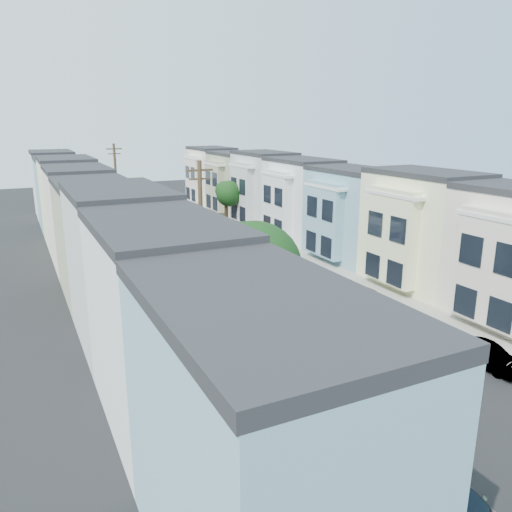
% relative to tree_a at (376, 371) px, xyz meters
% --- Properties ---
extents(ground, '(160.00, 160.00, 0.00)m').
position_rel_tree_a_xyz_m(ground, '(6.30, 14.28, -4.56)').
color(ground, black).
rests_on(ground, ground).
extents(road_slab, '(12.00, 70.00, 0.02)m').
position_rel_tree_a_xyz_m(road_slab, '(6.30, 29.28, -4.55)').
color(road_slab, black).
rests_on(road_slab, ground).
extents(curb_left, '(0.30, 70.00, 0.15)m').
position_rel_tree_a_xyz_m(curb_left, '(0.25, 29.28, -4.48)').
color(curb_left, gray).
rests_on(curb_left, ground).
extents(curb_right, '(0.30, 70.00, 0.15)m').
position_rel_tree_a_xyz_m(curb_right, '(12.35, 29.28, -4.48)').
color(curb_right, gray).
rests_on(curb_right, ground).
extents(sidewalk_left, '(2.60, 70.00, 0.15)m').
position_rel_tree_a_xyz_m(sidewalk_left, '(-1.05, 29.28, -4.48)').
color(sidewalk_left, gray).
rests_on(sidewalk_left, ground).
extents(sidewalk_right, '(2.60, 70.00, 0.15)m').
position_rel_tree_a_xyz_m(sidewalk_right, '(13.65, 29.28, -4.48)').
color(sidewalk_right, gray).
rests_on(sidewalk_right, ground).
extents(centerline, '(0.12, 70.00, 0.01)m').
position_rel_tree_a_xyz_m(centerline, '(6.30, 29.28, -4.56)').
color(centerline, gold).
rests_on(centerline, ground).
extents(townhouse_row_left, '(5.00, 70.00, 8.50)m').
position_rel_tree_a_xyz_m(townhouse_row_left, '(-4.85, 29.28, -4.56)').
color(townhouse_row_left, '#80AFC2').
rests_on(townhouse_row_left, ground).
extents(townhouse_row_right, '(5.00, 70.00, 8.50)m').
position_rel_tree_a_xyz_m(townhouse_row_right, '(17.45, 29.28, -4.56)').
color(townhouse_row_right, '#80AFC2').
rests_on(townhouse_row_right, ground).
extents(tree_a, '(4.26, 4.26, 6.71)m').
position_rel_tree_a_xyz_m(tree_a, '(0.00, 0.00, 0.00)').
color(tree_a, black).
rests_on(tree_a, ground).
extents(tree_b, '(4.70, 4.70, 7.83)m').
position_rel_tree_a_xyz_m(tree_b, '(0.00, 9.22, 0.89)').
color(tree_b, black).
rests_on(tree_b, ground).
extents(tree_c, '(4.15, 4.15, 6.50)m').
position_rel_tree_a_xyz_m(tree_c, '(-0.00, 21.23, -0.16)').
color(tree_c, black).
rests_on(tree_c, ground).
extents(tree_d, '(4.70, 4.70, 7.45)m').
position_rel_tree_a_xyz_m(tree_d, '(0.00, 32.98, 0.52)').
color(tree_d, black).
rests_on(tree_d, ground).
extents(tree_e, '(4.37, 4.37, 6.68)m').
position_rel_tree_a_xyz_m(tree_e, '(0.00, 47.17, -0.08)').
color(tree_e, black).
rests_on(tree_e, ground).
extents(tree_far_r, '(3.10, 3.10, 5.56)m').
position_rel_tree_a_xyz_m(tree_far_r, '(13.20, 43.41, -0.60)').
color(tree_far_r, black).
rests_on(tree_far_r, ground).
extents(utility_pole_near, '(1.60, 0.26, 10.00)m').
position_rel_tree_a_xyz_m(utility_pole_near, '(0.00, 16.28, 0.59)').
color(utility_pole_near, '#42301E').
rests_on(utility_pole_near, ground).
extents(utility_pole_far, '(1.60, 0.26, 10.00)m').
position_rel_tree_a_xyz_m(utility_pole_far, '(0.00, 42.28, 0.59)').
color(utility_pole_far, '#42301E').
rests_on(utility_pole_far, ground).
extents(fedex_truck, '(2.73, 7.09, 3.40)m').
position_rel_tree_a_xyz_m(fedex_truck, '(7.87, 26.07, -2.66)').
color(fedex_truck, silver).
rests_on(fedex_truck, ground).
extents(lead_sedan, '(2.00, 4.22, 1.23)m').
position_rel_tree_a_xyz_m(lead_sedan, '(8.36, 34.53, -3.94)').
color(lead_sedan, black).
rests_on(lead_sedan, ground).
extents(parked_left_a, '(2.24, 4.63, 1.35)m').
position_rel_tree_a_xyz_m(parked_left_a, '(1.40, -2.34, -3.88)').
color(parked_left_a, black).
rests_on(parked_left_a, ground).
extents(parked_left_b, '(1.67, 3.91, 1.27)m').
position_rel_tree_a_xyz_m(parked_left_b, '(1.40, 8.16, -3.92)').
color(parked_left_b, black).
rests_on(parked_left_b, ground).
extents(parked_left_c, '(1.65, 3.77, 1.22)m').
position_rel_tree_a_xyz_m(parked_left_c, '(1.40, 13.21, -3.95)').
color(parked_left_c, '#AEB3B9').
rests_on(parked_left_c, ground).
extents(parked_left_d, '(2.90, 5.64, 1.52)m').
position_rel_tree_a_xyz_m(parked_left_d, '(1.40, 24.33, -3.80)').
color(parked_left_d, black).
rests_on(parked_left_d, ground).
extents(parked_right_a, '(1.56, 3.79, 1.24)m').
position_rel_tree_a_xyz_m(parked_right_a, '(11.20, 4.54, -3.94)').
color(parked_right_a, '#42484C').
rests_on(parked_right_a, ground).
extents(parked_right_b, '(1.82, 4.08, 1.29)m').
position_rel_tree_a_xyz_m(parked_right_b, '(11.20, 14.14, -3.91)').
color(parked_right_b, silver).
rests_on(parked_right_b, ground).
extents(parked_right_c, '(2.32, 4.98, 1.46)m').
position_rel_tree_a_xyz_m(parked_right_c, '(11.20, 33.78, -3.83)').
color(parked_right_c, black).
rests_on(parked_right_c, ground).
extents(parked_right_d, '(2.43, 5.07, 1.40)m').
position_rel_tree_a_xyz_m(parked_right_d, '(11.20, 43.27, -3.86)').
color(parked_right_d, black).
rests_on(parked_right_d, ground).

